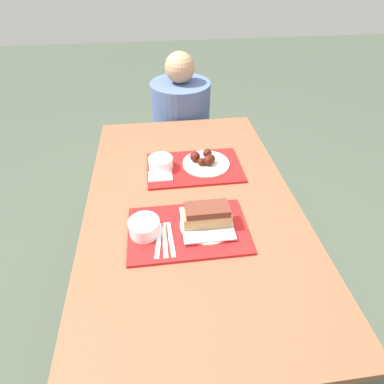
{
  "coord_description": "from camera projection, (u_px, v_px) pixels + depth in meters",
  "views": [
    {
      "loc": [
        -0.12,
        -0.97,
        1.63
      ],
      "look_at": [
        0.0,
        0.0,
        0.81
      ],
      "focal_mm": 28.0,
      "sensor_mm": 36.0,
      "label": 1
    }
  ],
  "objects": [
    {
      "name": "condiment_packet",
      "position": [
        186.0,
        217.0,
        1.19
      ],
      "size": [
        0.04,
        0.03,
        0.01
      ],
      "color": "#3F3F47",
      "rests_on": "tray_near"
    },
    {
      "name": "picnic_table",
      "position": [
        191.0,
        216.0,
        1.36
      ],
      "size": [
        0.9,
        1.48,
        0.77
      ],
      "color": "brown",
      "rests_on": "ground_plane"
    },
    {
      "name": "tray_near",
      "position": [
        188.0,
        230.0,
        1.15
      ],
      "size": [
        0.46,
        0.29,
        0.01
      ],
      "color": "red",
      "rests_on": "picnic_table"
    },
    {
      "name": "plastic_knife_near",
      "position": [
        171.0,
        239.0,
        1.1
      ],
      "size": [
        0.03,
        0.17,
        0.0
      ],
      "color": "white",
      "rests_on": "tray_near"
    },
    {
      "name": "tray_far",
      "position": [
        194.0,
        168.0,
        1.47
      ],
      "size": [
        0.46,
        0.29,
        0.01
      ],
      "color": "red",
      "rests_on": "picnic_table"
    },
    {
      "name": "ground_plane",
      "position": [
        191.0,
        295.0,
        1.79
      ],
      "size": [
        12.0,
        12.0,
        0.0
      ],
      "primitive_type": "plane",
      "color": "#424C3D"
    },
    {
      "name": "brisket_sandwich_plate",
      "position": [
        207.0,
        218.0,
        1.14
      ],
      "size": [
        0.21,
        0.21,
        0.1
      ],
      "color": "beige",
      "rests_on": "tray_near"
    },
    {
      "name": "wings_plate_far",
      "position": [
        205.0,
        160.0,
        1.47
      ],
      "size": [
        0.23,
        0.23,
        0.06
      ],
      "color": "beige",
      "rests_on": "tray_far"
    },
    {
      "name": "napkin_far",
      "position": [
        160.0,
        176.0,
        1.4
      ],
      "size": [
        0.11,
        0.08,
        0.01
      ],
      "color": "white",
      "rests_on": "tray_far"
    },
    {
      "name": "bowl_coleslaw_near",
      "position": [
        144.0,
        226.0,
        1.11
      ],
      "size": [
        0.12,
        0.12,
        0.06
      ],
      "color": "white",
      "rests_on": "tray_near"
    },
    {
      "name": "person_seated_across",
      "position": [
        181.0,
        114.0,
        2.07
      ],
      "size": [
        0.4,
        0.4,
        0.68
      ],
      "color": "#4C6093",
      "rests_on": "picnic_bench_far"
    },
    {
      "name": "plastic_fork_near",
      "position": [
        165.0,
        240.0,
        1.1
      ],
      "size": [
        0.02,
        0.17,
        0.0
      ],
      "color": "white",
      "rests_on": "tray_near"
    },
    {
      "name": "picnic_bench_far",
      "position": [
        176.0,
        156.0,
        2.28
      ],
      "size": [
        0.85,
        0.28,
        0.44
      ],
      "color": "brown",
      "rests_on": "ground_plane"
    },
    {
      "name": "bowl_coleslaw_far",
      "position": [
        161.0,
        163.0,
        1.43
      ],
      "size": [
        0.12,
        0.12,
        0.06
      ],
      "color": "white",
      "rests_on": "tray_far"
    },
    {
      "name": "plastic_spoon_near",
      "position": [
        159.0,
        240.0,
        1.1
      ],
      "size": [
        0.04,
        0.17,
        0.0
      ],
      "color": "white",
      "rests_on": "tray_near"
    }
  ]
}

